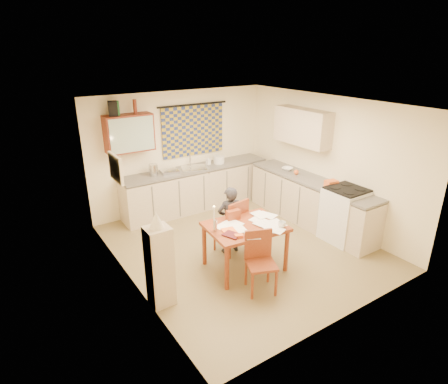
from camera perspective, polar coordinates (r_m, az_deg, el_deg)
floor at (r=6.74m, az=2.72°, el=-8.35°), size 4.00×4.50×0.02m
ceiling at (r=5.91m, az=3.15°, el=13.37°), size 4.00×4.50×0.02m
wall_back at (r=8.06m, az=-6.64°, el=6.28°), size 4.00×0.02×2.50m
wall_front at (r=4.74m, az=19.32°, el=-5.98°), size 4.00×0.02×2.50m
wall_left at (r=5.36m, az=-14.75°, el=-2.23°), size 0.02×4.50×2.50m
wall_right at (r=7.53m, az=15.42°, el=4.55°), size 0.02×4.50×2.50m
window_blind at (r=8.07m, az=-4.71°, el=9.29°), size 1.45×0.03×1.05m
curtain_rod at (r=7.96m, az=-4.76°, el=13.14°), size 1.60×0.04×0.04m
wall_cabinet at (r=7.34m, az=-14.27°, el=8.69°), size 0.90×0.34×0.70m
wall_cabinet_glass at (r=7.18m, az=-13.80°, el=8.46°), size 0.84×0.02×0.64m
upper_cabinet_right at (r=7.62m, az=11.85°, el=9.73°), size 0.34×1.30×0.70m
framed_print at (r=5.57m, az=-16.17°, el=3.50°), size 0.04×0.50×0.40m
print_canvas at (r=5.58m, az=-15.93°, el=3.55°), size 0.01×0.42×0.32m
counter_back at (r=8.14m, az=-4.13°, el=0.60°), size 3.30×0.62×0.92m
counter_right at (r=7.61m, az=12.95°, el=-1.44°), size 0.62×2.95×0.92m
stove at (r=7.09m, az=17.86°, el=-3.27°), size 0.65×0.65×1.00m
sink at (r=7.98m, az=-4.49°, el=3.42°), size 0.67×0.61×0.10m
tap at (r=8.07m, az=-5.19°, el=4.95°), size 0.03×0.03×0.28m
dish_rack at (r=7.70m, az=-8.32°, el=3.15°), size 0.39×0.35×0.06m
kettle at (r=7.55m, az=-10.72°, el=3.32°), size 0.20×0.20×0.24m
mixing_bowl at (r=8.24m, az=-0.78°, el=4.94°), size 0.31×0.31×0.16m
soap_bottle at (r=8.15m, az=-2.42°, el=4.82°), size 0.10×0.10×0.18m
bowl at (r=7.90m, az=9.64°, el=3.51°), size 0.39×0.39×0.05m
orange_bag at (r=7.12m, az=16.04°, el=1.25°), size 0.25×0.20×0.12m
fruit_orange at (r=7.65m, az=10.95°, el=2.99°), size 0.10×0.10×0.10m
speaker at (r=7.18m, az=-16.59°, el=12.10°), size 0.21×0.23×0.26m
bottle_green at (r=7.20m, az=-15.92°, el=12.20°), size 0.09×0.09×0.26m
bottle_brown at (r=7.31m, az=-13.42°, el=12.55°), size 0.09×0.09×0.26m
dining_table at (r=5.97m, az=3.18°, el=-8.26°), size 1.25×1.00×0.75m
chair_far at (r=6.46m, az=1.05°, el=-6.58°), size 0.51×0.51×0.98m
chair_near at (r=5.54m, az=5.57°, el=-12.20°), size 0.52×0.52×0.89m
person at (r=6.32m, az=0.88°, el=-4.31°), size 0.55×0.46×1.19m
shelf_stand at (r=5.17m, az=-9.77°, el=-11.14°), size 0.32×0.30×1.16m
lampshade at (r=4.84m, az=-10.27°, el=-4.22°), size 0.20×0.20×0.22m
letter_rack at (r=5.95m, az=1.40°, el=-3.49°), size 0.23×0.12×0.16m
mug at (r=5.77m, az=8.79°, el=-4.93°), size 0.14×0.14×0.10m
magazine at (r=5.42m, az=0.65°, el=-6.94°), size 0.36×0.38×0.02m
book at (r=5.54m, az=-0.06°, el=-6.27°), size 0.31×0.35×0.02m
orange_box at (r=5.44m, az=2.27°, el=-6.70°), size 0.14×0.12×0.04m
eyeglasses at (r=5.65m, az=6.33°, el=-5.84°), size 0.13×0.05×0.02m
candle_holder at (r=5.58m, az=-1.34°, el=-5.14°), size 0.06×0.06×0.18m
candle at (r=5.49m, az=-1.53°, el=-3.31°), size 0.03×0.03×0.22m
candle_flame at (r=5.42m, az=-1.50°, el=-2.24°), size 0.02×0.02×0.02m
papers at (r=5.80m, az=4.91°, el=-5.02°), size 1.11×0.88×0.02m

